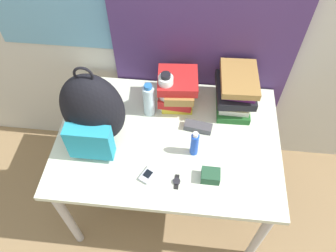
# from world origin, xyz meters

# --- Properties ---
(curtain_blue) EXTENTS (1.01, 0.04, 2.50)m
(curtain_blue) POSITION_xyz_m (0.15, 0.86, 1.25)
(curtain_blue) COLOR #4C336B
(curtain_blue) RESTS_ON ground_plane
(desk) EXTENTS (1.19, 0.83, 0.72)m
(desk) POSITION_xyz_m (0.00, 0.41, 0.63)
(desk) COLOR silver
(desk) RESTS_ON ground_plane
(backpack) EXTENTS (0.31, 0.28, 0.49)m
(backpack) POSITION_xyz_m (-0.36, 0.37, 0.92)
(backpack) COLOR black
(backpack) RESTS_ON desk
(book_stack_left) EXTENTS (0.23, 0.28, 0.20)m
(book_stack_left) POSITION_xyz_m (0.03, 0.68, 0.82)
(book_stack_left) COLOR yellow
(book_stack_left) RESTS_ON desk
(book_stack_center) EXTENTS (0.22, 0.28, 0.24)m
(book_stack_center) POSITION_xyz_m (0.35, 0.68, 0.84)
(book_stack_center) COLOR #1E5623
(book_stack_center) RESTS_ON desk
(water_bottle) EXTENTS (0.06, 0.06, 0.22)m
(water_bottle) POSITION_xyz_m (-0.12, 0.58, 0.82)
(water_bottle) COLOR silver
(water_bottle) RESTS_ON desk
(sports_bottle) EXTENTS (0.08, 0.08, 0.27)m
(sports_bottle) POSITION_xyz_m (-0.03, 0.62, 0.84)
(sports_bottle) COLOR white
(sports_bottle) RESTS_ON desk
(sunscreen_bottle) EXTENTS (0.04, 0.04, 0.17)m
(sunscreen_bottle) POSITION_xyz_m (0.14, 0.33, 0.79)
(sunscreen_bottle) COLOR blue
(sunscreen_bottle) RESTS_ON desk
(cell_phone) EXTENTS (0.09, 0.11, 0.02)m
(cell_phone) POSITION_xyz_m (-0.08, 0.17, 0.72)
(cell_phone) COLOR #B7BCC6
(cell_phone) RESTS_ON desk
(sunglasses_case) EXTENTS (0.16, 0.08, 0.04)m
(sunglasses_case) POSITION_xyz_m (0.16, 0.49, 0.73)
(sunglasses_case) COLOR #47474C
(sunglasses_case) RESTS_ON desk
(camera_pouch) EXTENTS (0.09, 0.07, 0.05)m
(camera_pouch) POSITION_xyz_m (0.23, 0.19, 0.74)
(camera_pouch) COLOR #234C33
(camera_pouch) RESTS_ON desk
(wristwatch) EXTENTS (0.04, 0.08, 0.01)m
(wristwatch) POSITION_xyz_m (0.07, 0.15, 0.72)
(wristwatch) COLOR black
(wristwatch) RESTS_ON desk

